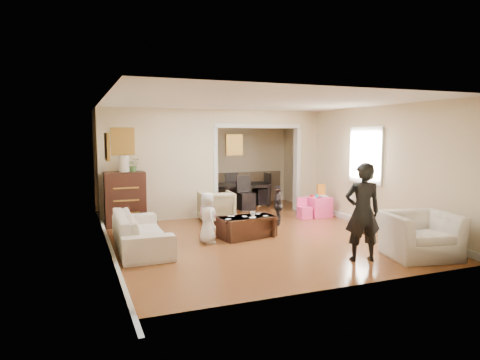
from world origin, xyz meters
name	(u,v)px	position (x,y,z in m)	size (l,w,h in m)	color
floor	(244,231)	(0.00, 0.00, 0.00)	(7.00, 7.00, 0.00)	brown
partition_left	(160,165)	(-1.38, 1.80, 1.30)	(2.75, 0.18, 2.60)	beige
partition_right	(305,161)	(2.48, 1.80, 1.30)	(0.55, 0.18, 2.60)	beige
partition_header	(257,117)	(1.10, 1.80, 2.42)	(2.22, 0.18, 0.35)	beige
window_pane	(366,155)	(2.73, -0.40, 1.55)	(0.03, 0.95, 1.10)	white
framed_art_partition	(123,141)	(-2.20, 1.70, 1.85)	(0.45, 0.03, 0.55)	brown
framed_art_sofa_wall	(107,147)	(-2.71, -0.60, 1.80)	(0.03, 0.55, 0.40)	brown
framed_art_alcove	(234,145)	(1.10, 3.44, 1.70)	(0.45, 0.03, 0.55)	brown
sofa	(141,231)	(-2.18, -0.56, 0.31)	(2.14, 0.84, 0.62)	silver
armchair_back	(216,206)	(-0.22, 1.16, 0.35)	(0.75, 0.77, 0.70)	tan
armchair_front	(419,235)	(1.98, -2.78, 0.36)	(1.11, 0.97, 0.72)	silver
dresser	(125,199)	(-2.21, 1.47, 0.59)	(0.86, 0.49, 1.19)	#361510
table_lamp	(124,164)	(-2.21, 1.47, 1.37)	(0.22, 0.22, 0.36)	beige
potted_plant	(133,165)	(-2.01, 1.47, 1.33)	(0.27, 0.23, 0.30)	#4E7C37
coffee_table	(247,227)	(-0.13, -0.50, 0.20)	(1.09, 0.54, 0.41)	#321810
coffee_cup	(253,214)	(-0.03, -0.55, 0.46)	(0.10, 0.10, 0.09)	silver
play_table	(319,207)	(2.30, 0.78, 0.24)	(0.50, 0.50, 0.48)	#FD4290
cereal_box	(321,190)	(2.42, 0.88, 0.63)	(0.20, 0.07, 0.30)	yellow
cyan_cup	(316,196)	(2.20, 0.73, 0.52)	(0.08, 0.08, 0.08)	#2AC0D2
toy_block	(312,196)	(2.18, 0.90, 0.51)	(0.08, 0.06, 0.05)	red
play_bowl	(323,197)	(2.35, 0.66, 0.51)	(0.21, 0.21, 0.05)	silver
dining_table	(237,195)	(1.01, 2.97, 0.31)	(1.75, 0.98, 0.62)	black
adult_person	(363,212)	(0.97, -2.61, 0.79)	(0.57, 0.38, 1.57)	black
child_kneel_a	(207,218)	(-0.98, -0.65, 0.47)	(0.46, 0.30, 0.94)	silver
child_kneel_b	(208,215)	(-0.83, -0.20, 0.43)	(0.42, 0.33, 0.86)	#FA9CBE
child_toddler	(278,206)	(0.92, 0.25, 0.44)	(0.52, 0.21, 0.88)	black
craft_papers	(247,216)	(-0.13, -0.49, 0.41)	(0.91, 0.43, 0.00)	white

